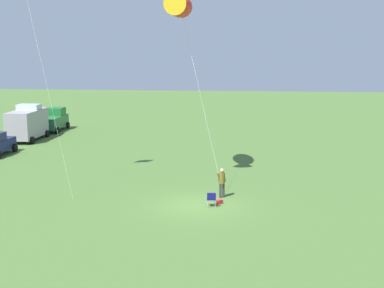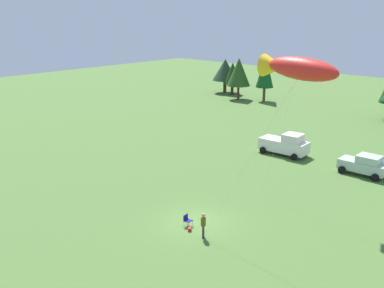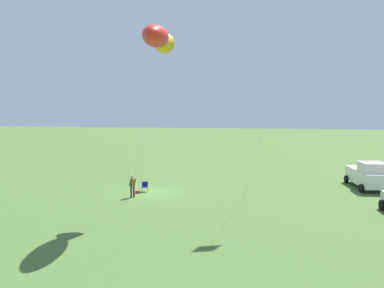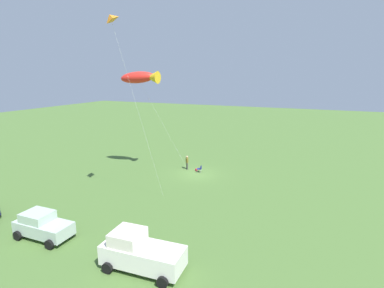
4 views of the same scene
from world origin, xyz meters
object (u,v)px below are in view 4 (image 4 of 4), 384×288
object	(u,v)px
person_kite_flyer	(187,161)
backpack_on_grass	(196,170)
car_silver_compact	(43,225)
kite_large_fish	(141,77)
folding_chair	(200,168)
kite_delta_orange	(110,18)
truck_white_pickup	(140,252)

from	to	relation	value
person_kite_flyer	backpack_on_grass	world-z (taller)	person_kite_flyer
car_silver_compact	backpack_on_grass	bearing A→B (deg)	-103.68
backpack_on_grass	kite_large_fish	bearing A→B (deg)	27.86
kite_large_fish	folding_chair	bearing A→B (deg)	-157.86
car_silver_compact	folding_chair	bearing A→B (deg)	-105.83
backpack_on_grass	car_silver_compact	world-z (taller)	car_silver_compact
kite_delta_orange	folding_chair	bearing A→B (deg)	-103.16
backpack_on_grass	kite_delta_orange	xyz separation A→B (m)	(2.15, 12.34, 15.62)
backpack_on_grass	truck_white_pickup	distance (m)	19.45
person_kite_flyer	kite_large_fish	xyz separation A→B (m)	(4.30, 3.01, 10.18)
backpack_on_grass	kite_large_fish	distance (m)	12.77
backpack_on_grass	kite_delta_orange	bearing A→B (deg)	80.10
person_kite_flyer	folding_chair	xyz separation A→B (m)	(-1.92, 0.48, -0.53)
person_kite_flyer	truck_white_pickup	size ratio (longest dim) A/B	0.34
truck_white_pickup	car_silver_compact	distance (m)	8.43
truck_white_pickup	car_silver_compact	bearing A→B (deg)	-4.86
truck_white_pickup	kite_delta_orange	distance (m)	17.29
folding_chair	kite_delta_orange	bearing A→B (deg)	69.57
truck_white_pickup	kite_large_fish	distance (m)	21.33
folding_chair	car_silver_compact	xyz separation A→B (m)	(4.79, 18.28, 0.46)
person_kite_flyer	backpack_on_grass	distance (m)	1.58
car_silver_compact	kite_large_fish	xyz separation A→B (m)	(1.43, -15.75, 10.25)
folding_chair	car_silver_compact	world-z (taller)	car_silver_compact
truck_white_pickup	folding_chair	bearing A→B (deg)	-82.13
kite_delta_orange	backpack_on_grass	bearing A→B (deg)	-99.90
folding_chair	kite_delta_orange	world-z (taller)	kite_delta_orange
folding_chair	kite_large_fish	size ratio (longest dim) A/B	0.07
person_kite_flyer	folding_chair	world-z (taller)	person_kite_flyer
person_kite_flyer	kite_delta_orange	world-z (taller)	kite_delta_orange
backpack_on_grass	truck_white_pickup	world-z (taller)	truck_white_pickup
truck_white_pickup	kite_large_fish	world-z (taller)	kite_large_fish
car_silver_compact	kite_delta_orange	size ratio (longest dim) A/B	0.26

